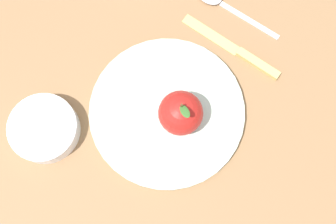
{
  "coord_description": "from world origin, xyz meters",
  "views": [
    {
      "loc": [
        0.15,
        -0.1,
        0.66
      ],
      "look_at": [
        0.0,
        -0.03,
        0.02
      ],
      "focal_mm": 43.67,
      "sensor_mm": 36.0,
      "label": 1
    }
  ],
  "objects": [
    {
      "name": "ground_plane",
      "position": [
        0.0,
        0.0,
        0.0
      ],
      "size": [
        2.4,
        2.4,
        0.0
      ],
      "primitive_type": "plane",
      "color": "olive"
    },
    {
      "name": "apple",
      "position": [
        0.02,
        -0.02,
        0.05
      ],
      "size": [
        0.07,
        0.07,
        0.09
      ],
      "color": "#B21E19",
      "rests_on": "dinner_plate"
    },
    {
      "name": "dinner_plate",
      "position": [
        0.0,
        -0.03,
        0.01
      ],
      "size": [
        0.26,
        0.26,
        0.02
      ],
      "color": "#B2C6B2",
      "rests_on": "ground_plane"
    },
    {
      "name": "side_bowl",
      "position": [
        -0.06,
        -0.22,
        0.02
      ],
      "size": [
        0.11,
        0.11,
        0.03
      ],
      "color": "white",
      "rests_on": "ground_plane"
    },
    {
      "name": "knife",
      "position": [
        -0.04,
        0.13,
        0.0
      ],
      "size": [
        0.18,
        0.1,
        0.01
      ],
      "color": "#D8B766",
      "rests_on": "ground_plane"
    },
    {
      "name": "spoon",
      "position": [
        -0.14,
        0.15,
        0.01
      ],
      "size": [
        0.16,
        0.1,
        0.01
      ],
      "color": "silver",
      "rests_on": "ground_plane"
    }
  ]
}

